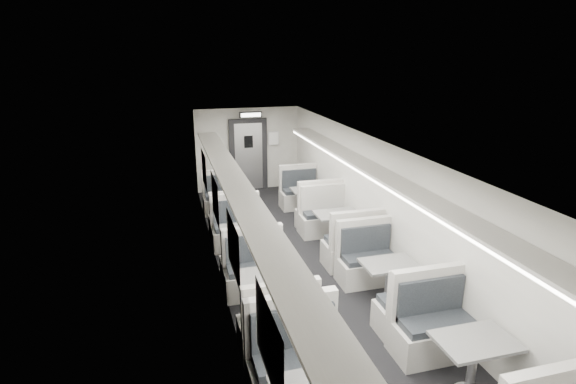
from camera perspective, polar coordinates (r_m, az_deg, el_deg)
room at (r=7.58m, az=3.13°, el=-3.83°), size 3.24×12.24×2.64m
booth_left_a at (r=10.80m, az=-7.73°, el=-2.06°), size 1.00×2.02×1.08m
booth_left_b at (r=8.74m, az=-5.71°, el=-6.72°), size 1.04×2.11×1.13m
booth_left_c at (r=7.04m, az=-2.92°, el=-13.05°), size 1.05×2.13×1.14m
booth_right_a at (r=11.05m, az=2.71°, el=-1.39°), size 1.03×2.09×1.12m
booth_right_b at (r=9.39m, az=6.25°, el=-4.85°), size 1.10×2.23×1.19m
booth_right_c at (r=7.55m, az=12.58°, el=-11.21°), size 1.05×2.12×1.14m
booth_right_d at (r=6.07m, az=22.33°, el=-19.88°), size 1.10×2.23×1.19m
passenger at (r=10.48m, az=-6.78°, el=-0.58°), size 0.56×0.41×1.44m
window_a at (r=10.45m, az=-10.59°, el=2.80°), size 0.02×1.18×0.84m
window_b at (r=8.35m, az=-9.23°, el=-0.90°), size 0.02×1.18×0.84m
window_c at (r=6.31m, az=-6.96°, el=-7.04°), size 0.02×1.18×0.84m
window_d at (r=4.43m, az=-2.44°, el=-18.63°), size 0.02×1.18×0.84m
luggage_rack_left at (r=6.79m, az=-5.99°, el=-0.08°), size 0.46×10.40×0.09m
luggage_rack_right at (r=7.57m, az=12.93°, el=1.43°), size 0.46×10.40×0.09m
vestibule_door at (r=13.15m, az=-5.03°, el=4.67°), size 1.10×0.13×2.10m
exit_sign at (r=12.46m, az=-4.77°, el=9.76°), size 0.62×0.12×0.16m
wall_notice at (r=13.19m, az=-1.85°, el=6.82°), size 0.32×0.02×0.40m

